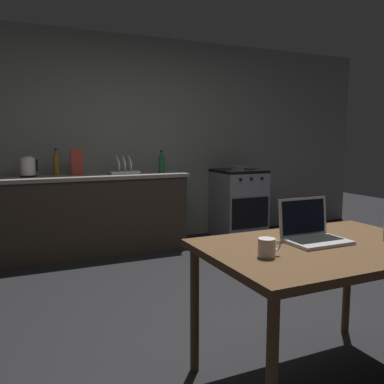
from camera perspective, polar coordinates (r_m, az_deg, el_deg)
ground_plane at (r=3.13m, az=6.49°, el=-17.21°), size 12.00×12.00×0.00m
back_wall at (r=5.31m, az=-5.00°, el=7.19°), size 6.40×0.10×2.56m
kitchen_counter at (r=4.82m, az=-13.70°, el=-2.93°), size 2.16×0.64×0.90m
stove_oven at (r=5.50m, az=6.51°, el=-1.51°), size 0.60×0.62×0.90m
dining_table at (r=2.26m, az=17.74°, el=-8.94°), size 1.25×0.85×0.75m
laptop at (r=2.29m, az=16.48°, el=-5.56°), size 0.32×0.25×0.23m
electric_kettle at (r=4.67m, az=-22.02°, el=3.26°), size 0.18×0.16×0.22m
bottle at (r=4.92m, az=-4.31°, el=4.19°), size 0.07×0.07×0.26m
frying_pan at (r=5.43m, az=6.77°, el=3.41°), size 0.27×0.44×0.05m
coffee_mug at (r=1.94m, az=10.48°, el=-7.69°), size 0.12×0.08×0.09m
cereal_box at (r=4.74m, az=-15.84°, el=4.06°), size 0.13×0.05×0.29m
dish_rack at (r=4.83m, az=-9.61°, el=3.13°), size 0.34×0.26×0.21m
bottle_b at (r=4.77m, az=-18.51°, el=3.93°), size 0.07×0.07×0.30m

